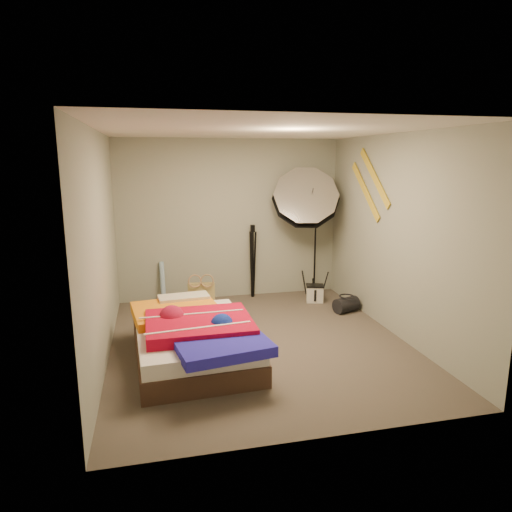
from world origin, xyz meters
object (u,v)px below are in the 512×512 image
object	(u,v)px
tote_bag	(201,296)
wrapping_roll	(163,282)
camera_case	(315,294)
duffel_bag	(346,305)
photo_umbrella	(305,200)
camera_tripod	(253,256)
bed	(194,337)

from	to	relation	value
tote_bag	wrapping_roll	distance (m)	0.73
camera_case	duffel_bag	size ratio (longest dim) A/B	0.70
duffel_bag	photo_umbrella	xyz separation A→B (m)	(-0.37, 0.84, 1.46)
photo_umbrella	camera_tripod	distance (m)	1.22
photo_umbrella	wrapping_roll	bearing A→B (deg)	174.00
camera_case	photo_umbrella	size ratio (longest dim) A/B	0.12
bed	camera_tripod	size ratio (longest dim) A/B	1.70
camera_tripod	camera_case	bearing A→B (deg)	-28.71
tote_bag	wrapping_roll	size ratio (longest dim) A/B	0.62
photo_umbrella	camera_case	bearing A→B (deg)	-72.13
tote_bag	camera_tripod	xyz separation A→B (m)	(0.88, 0.44, 0.48)
tote_bag	photo_umbrella	distance (m)	2.18
wrapping_roll	duffel_bag	xyz separation A→B (m)	(2.59, -1.08, -0.21)
duffel_bag	camera_tripod	world-z (taller)	camera_tripod
bed	duffel_bag	bearing A→B (deg)	25.84
camera_case	duffel_bag	world-z (taller)	camera_case
bed	camera_tripod	distance (m)	2.49
photo_umbrella	camera_tripod	world-z (taller)	photo_umbrella
tote_bag	bed	world-z (taller)	bed
duffel_bag	photo_umbrella	distance (m)	1.73
bed	photo_umbrella	xyz separation A→B (m)	(1.94, 1.96, 1.31)
tote_bag	bed	xyz separation A→B (m)	(-0.27, -1.73, 0.06)
wrapping_roll	bed	xyz separation A→B (m)	(0.27, -2.20, -0.06)
tote_bag	camera_case	bearing A→B (deg)	4.70
wrapping_roll	camera_case	world-z (taller)	wrapping_roll
camera_case	bed	size ratio (longest dim) A/B	0.13
tote_bag	camera_case	xyz separation A→B (m)	(1.76, -0.05, -0.07)
duffel_bag	camera_tripod	size ratio (longest dim) A/B	0.30
photo_umbrella	tote_bag	bearing A→B (deg)	-172.18
bed	photo_umbrella	bearing A→B (deg)	45.30
tote_bag	wrapping_roll	world-z (taller)	wrapping_roll
duffel_bag	camera_tripod	distance (m)	1.67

